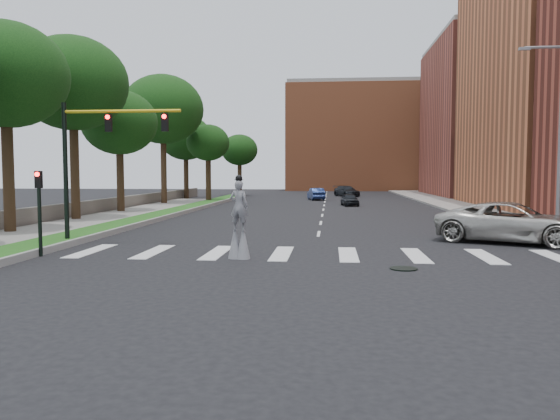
% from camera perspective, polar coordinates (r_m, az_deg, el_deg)
% --- Properties ---
extents(ground_plane, '(160.00, 160.00, 0.00)m').
position_cam_1_polar(ground_plane, '(20.27, 3.57, -5.06)').
color(ground_plane, black).
rests_on(ground_plane, ground).
extents(grass_median, '(2.00, 60.00, 0.25)m').
position_cam_1_polar(grass_median, '(41.90, -11.49, -0.27)').
color(grass_median, '#1D5317').
rests_on(grass_median, ground).
extents(median_curb, '(0.20, 60.00, 0.28)m').
position_cam_1_polar(median_curb, '(41.61, -10.11, -0.26)').
color(median_curb, gray).
rests_on(median_curb, ground).
extents(sidewalk_left, '(4.00, 60.00, 0.18)m').
position_cam_1_polar(sidewalk_left, '(33.73, -21.32, -1.54)').
color(sidewalk_left, gray).
rests_on(sidewalk_left, ground).
extents(sidewalk_right, '(5.00, 90.00, 0.18)m').
position_cam_1_polar(sidewalk_right, '(46.66, 20.07, -0.05)').
color(sidewalk_right, gray).
rests_on(sidewalk_right, ground).
extents(stone_wall, '(0.50, 56.00, 1.10)m').
position_cam_1_polar(stone_wall, '(45.62, -17.40, 0.50)').
color(stone_wall, '#5D5750').
rests_on(stone_wall, ground).
extents(manhole, '(0.90, 0.90, 0.04)m').
position_cam_1_polar(manhole, '(18.44, 12.79, -5.99)').
color(manhole, black).
rests_on(manhole, ground).
extents(building_far, '(16.00, 22.00, 20.00)m').
position_cam_1_polar(building_far, '(77.34, 21.61, 8.78)').
color(building_far, '#A14A3B').
rests_on(building_far, ground).
extents(building_backdrop, '(26.00, 14.00, 18.00)m').
position_cam_1_polar(building_backdrop, '(98.33, 8.51, 7.35)').
color(building_backdrop, '#C5683D').
rests_on(building_backdrop, ground).
extents(streetlight, '(2.05, 0.20, 9.00)m').
position_cam_1_polar(streetlight, '(28.03, 27.09, 7.06)').
color(streetlight, slate).
rests_on(streetlight, ground).
extents(traffic_signal, '(5.30, 0.23, 6.20)m').
position_cam_1_polar(traffic_signal, '(25.25, -19.07, 5.97)').
color(traffic_signal, black).
rests_on(traffic_signal, ground).
extents(secondary_signal, '(0.25, 0.21, 3.23)m').
position_cam_1_polar(secondary_signal, '(22.37, -23.85, 0.48)').
color(secondary_signal, black).
rests_on(secondary_signal, ground).
extents(stilt_performer, '(0.83, 0.58, 3.08)m').
position_cam_1_polar(stilt_performer, '(20.04, -4.30, -1.53)').
color(stilt_performer, '#2F1F13').
rests_on(stilt_performer, ground).
extents(suv_crossing, '(7.26, 5.62, 1.83)m').
position_cam_1_polar(suv_crossing, '(26.62, 23.15, -1.22)').
color(suv_crossing, '#B2B0A8').
rests_on(suv_crossing, ground).
extents(car_near, '(1.85, 3.57, 1.16)m').
position_cam_1_polar(car_near, '(51.75, 7.29, 1.08)').
color(car_near, black).
rests_on(car_near, ground).
extents(car_mid, '(2.26, 4.31, 1.35)m').
position_cam_1_polar(car_mid, '(62.24, 3.79, 1.68)').
color(car_mid, navy).
rests_on(car_mid, ground).
extents(car_far, '(3.78, 5.19, 1.40)m').
position_cam_1_polar(car_far, '(71.35, 6.97, 1.97)').
color(car_far, black).
rests_on(car_far, ground).
extents(tree_1, '(6.22, 6.22, 10.68)m').
position_cam_1_polar(tree_1, '(31.19, -26.80, 12.43)').
color(tree_1, '#2F1F13').
rests_on(tree_1, ground).
extents(tree_2, '(6.98, 6.98, 11.76)m').
position_cam_1_polar(tree_2, '(37.79, -20.86, 12.21)').
color(tree_2, '#2F1F13').
rests_on(tree_2, ground).
extents(tree_3, '(5.79, 5.79, 9.43)m').
position_cam_1_polar(tree_3, '(43.91, -16.45, 8.72)').
color(tree_3, '#2F1F13').
rests_on(tree_3, ground).
extents(tree_4, '(7.80, 7.80, 12.52)m').
position_cam_1_polar(tree_4, '(54.48, -12.14, 10.22)').
color(tree_4, '#2F1F13').
rests_on(tree_4, ground).
extents(tree_5, '(6.13, 6.13, 9.78)m').
position_cam_1_polar(tree_5, '(65.13, -9.82, 7.42)').
color(tree_5, '#2F1F13').
rests_on(tree_5, ground).
extents(tree_6, '(4.49, 4.49, 8.16)m').
position_cam_1_polar(tree_6, '(58.05, -7.53, 6.92)').
color(tree_6, '#2F1F13').
rests_on(tree_6, ground).
extents(tree_7, '(4.85, 4.85, 8.17)m').
position_cam_1_polar(tree_7, '(73.11, -4.25, 6.24)').
color(tree_7, '#2F1F13').
rests_on(tree_7, ground).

